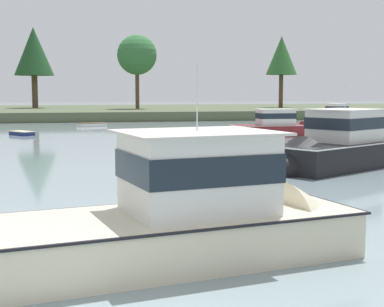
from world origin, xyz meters
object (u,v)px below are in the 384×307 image
(dinghy_white, at_px, (92,125))
(cruiser_black, at_px, (331,156))
(cruiser_maroon, at_px, (282,129))
(cruiser_sand, at_px, (338,118))
(mooring_buoy_orange, at_px, (232,151))
(dinghy_navy, at_px, (22,134))
(cruiser_cream, at_px, (213,227))

(dinghy_white, distance_m, cruiser_black, 38.24)
(cruiser_maroon, bearing_deg, cruiser_black, -104.19)
(cruiser_sand, distance_m, mooring_buoy_orange, 37.52)
(cruiser_sand, height_order, dinghy_navy, cruiser_sand)
(cruiser_cream, relative_size, cruiser_black, 0.97)
(cruiser_cream, height_order, dinghy_navy, cruiser_cream)
(cruiser_black, distance_m, mooring_buoy_orange, 8.72)
(mooring_buoy_orange, bearing_deg, dinghy_white, 104.81)
(cruiser_cream, bearing_deg, dinghy_white, 91.16)
(cruiser_cream, relative_size, mooring_buoy_orange, 22.55)
(cruiser_cream, height_order, mooring_buoy_orange, cruiser_cream)
(cruiser_black, distance_m, dinghy_navy, 30.23)
(cruiser_black, bearing_deg, cruiser_cream, -124.91)
(cruiser_black, bearing_deg, cruiser_sand, 63.42)
(cruiser_sand, bearing_deg, dinghy_navy, -159.54)
(dinghy_white, bearing_deg, cruiser_black, -74.63)
(dinghy_navy, distance_m, mooring_buoy_orange, 21.97)
(cruiser_black, height_order, dinghy_navy, cruiser_black)
(dinghy_white, bearing_deg, cruiser_sand, 3.60)
(cruiser_maroon, relative_size, cruiser_sand, 1.05)
(cruiser_maroon, bearing_deg, cruiser_sand, 52.59)
(dinghy_white, height_order, mooring_buoy_orange, dinghy_white)
(cruiser_cream, distance_m, cruiser_sand, 59.12)
(cruiser_cream, bearing_deg, cruiser_maroon, 66.79)
(cruiser_cream, distance_m, cruiser_black, 15.94)
(dinghy_white, relative_size, cruiser_black, 0.33)
(dinghy_white, distance_m, cruiser_cream, 49.96)
(cruiser_black, xyz_separation_m, mooring_buoy_orange, (-2.58, 8.31, -0.56))
(cruiser_sand, xyz_separation_m, dinghy_navy, (-35.81, -13.36, -0.38))
(cruiser_cream, bearing_deg, dinghy_navy, 100.77)
(cruiser_maroon, xyz_separation_m, cruiser_black, (-5.06, -20.00, 0.08))
(cruiser_cream, distance_m, mooring_buoy_orange, 22.37)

